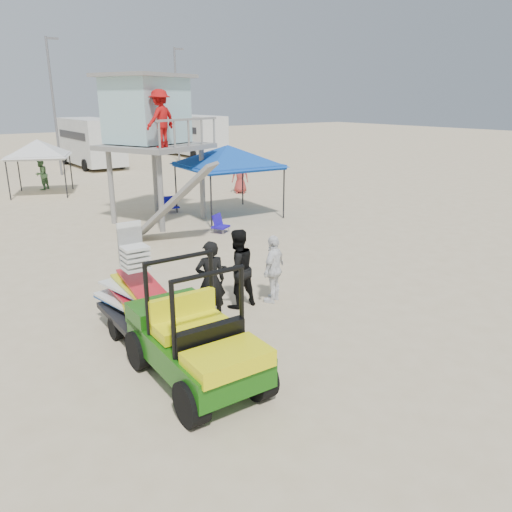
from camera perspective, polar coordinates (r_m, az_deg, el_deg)
ground at (r=8.96m, az=9.00°, el=-13.29°), size 140.00×140.00×0.00m
utility_cart at (r=8.25m, az=-6.98°, el=-8.47°), size 1.47×2.75×2.06m
surf_trailer at (r=10.25m, az=-13.36°, el=-4.30°), size 1.26×2.24×2.03m
man_left at (r=10.61m, az=-5.21°, el=-2.84°), size 0.74×0.61×1.75m
man_mid at (r=11.22m, az=-2.16°, el=-1.45°), size 0.88×0.69×1.82m
man_right at (r=11.54m, az=2.04°, el=-1.47°), size 1.01×0.78×1.60m
lifeguard_tower at (r=19.45m, az=-12.07°, el=15.37°), size 4.34×4.34×5.29m
canopy_blue at (r=20.08m, az=-3.24°, el=12.14°), size 3.60×3.60×3.22m
canopy_white_c at (r=26.90m, az=-23.74°, el=11.80°), size 3.50×3.50×3.09m
beach_chair_b at (r=17.82m, az=-4.25°, el=3.72°), size 0.72×0.80×0.64m
beach_chair_c at (r=21.37m, az=-9.75°, el=5.84°), size 0.61×0.65×0.64m
rv_mid_right at (r=37.27m, az=-18.37°, el=12.45°), size 2.64×7.00×3.25m
rv_far_right at (r=42.27m, az=-7.11°, el=13.68°), size 2.64×6.60×3.25m
light_pole_left at (r=33.45m, az=-22.08°, el=15.37°), size 0.14×0.14×8.00m
light_pole_right at (r=38.12m, az=-9.03°, el=16.51°), size 0.14×0.14×8.00m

